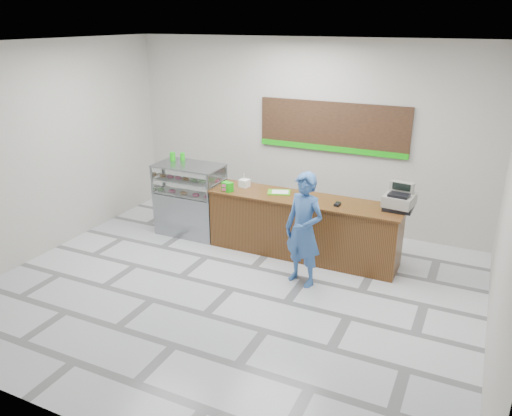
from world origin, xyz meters
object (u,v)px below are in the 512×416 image
at_px(serving_tray, 279,192).
at_px(customer, 304,230).
at_px(display_case, 190,199).
at_px(cash_register, 399,200).
at_px(sales_counter, 303,227).

height_order(serving_tray, customer, customer).
relative_size(display_case, customer, 0.76).
xyz_separation_m(cash_register, serving_tray, (-1.97, -0.09, -0.14)).
bearing_deg(cash_register, sales_counter, -167.45).
xyz_separation_m(display_case, customer, (2.55, -0.90, 0.20)).
height_order(display_case, cash_register, cash_register).
bearing_deg(cash_register, serving_tray, -170.79).
bearing_deg(serving_tray, customer, -70.33).
relative_size(sales_counter, serving_tray, 7.23).
bearing_deg(cash_register, customer, -131.33).
distance_m(display_case, cash_register, 3.76).
xyz_separation_m(display_case, cash_register, (3.72, 0.15, 0.51)).
height_order(sales_counter, customer, customer).
bearing_deg(sales_counter, display_case, -180.00).
relative_size(display_case, cash_register, 2.66).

